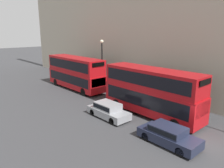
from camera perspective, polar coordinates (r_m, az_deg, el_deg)
ground_plane at (r=17.35m, az=22.37°, el=-14.25°), size 200.00×200.00×0.00m
bus_leading at (r=20.60m, az=10.23°, el=-1.60°), size 2.59×10.04×4.47m
bus_second_in_queue at (r=30.10m, az=-9.56°, el=3.19°), size 2.59×10.25×4.35m
car_dark_sedan at (r=16.28m, az=14.51°, el=-12.67°), size 1.83×4.40×1.36m
car_hatchback at (r=20.22m, az=-1.02°, el=-6.77°), size 1.78×4.30×1.42m
street_lamp at (r=28.40m, az=-2.63°, el=6.28°), size 0.44×0.44×6.72m
pedestrian at (r=28.98m, az=-1.66°, el=-0.16°), size 0.36×0.36×1.84m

